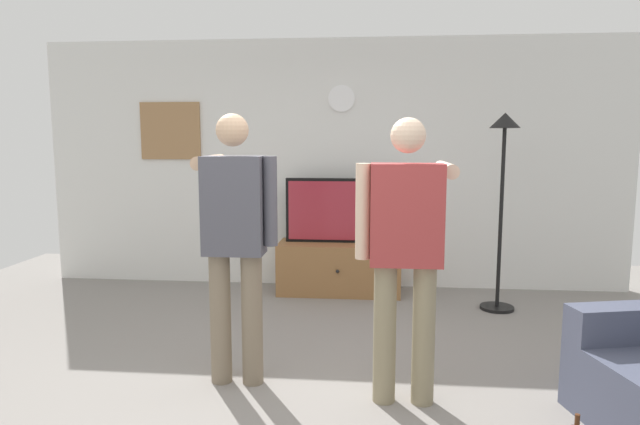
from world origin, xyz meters
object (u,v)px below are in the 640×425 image
at_px(tv_stand, 339,268).
at_px(wall_clock, 342,98).
at_px(framed_picture, 171,131).
at_px(person_standing_nearer_couch, 406,244).
at_px(person_standing_nearer_lamp, 235,234).
at_px(television, 340,210).
at_px(floor_lamp, 503,170).

relative_size(tv_stand, wall_clock, 4.53).
relative_size(framed_picture, person_standing_nearer_couch, 0.39).
bearing_deg(person_standing_nearer_lamp, wall_clock, 77.70).
height_order(television, wall_clock, wall_clock).
relative_size(tv_stand, television, 1.12).
bearing_deg(floor_lamp, television, 162.52).
bearing_deg(floor_lamp, person_standing_nearer_couch, -116.93).
distance_m(tv_stand, person_standing_nearer_lamp, 2.43).
height_order(tv_stand, person_standing_nearer_couch, person_standing_nearer_couch).
distance_m(television, floor_lamp, 1.69).
bearing_deg(person_standing_nearer_lamp, framed_picture, 118.09).
bearing_deg(television, tv_stand, -90.00).
relative_size(television, floor_lamp, 0.61).
bearing_deg(television, framed_picture, 172.58).
bearing_deg(framed_picture, floor_lamp, -12.04).
distance_m(framed_picture, person_standing_nearer_lamp, 2.96).
bearing_deg(television, wall_clock, 90.00).
bearing_deg(tv_stand, person_standing_nearer_couch, -77.24).
bearing_deg(person_standing_nearer_couch, floor_lamp, 63.07).
relative_size(wall_clock, person_standing_nearer_lamp, 0.16).
relative_size(wall_clock, person_standing_nearer_couch, 0.16).
bearing_deg(wall_clock, framed_picture, 179.85).
distance_m(television, person_standing_nearer_lamp, 2.36).
distance_m(tv_stand, floor_lamp, 1.94).
xyz_separation_m(framed_picture, person_standing_nearer_couch, (2.46, -2.72, -0.71)).
xyz_separation_m(television, person_standing_nearer_couch, (0.55, -2.47, 0.13)).
bearing_deg(person_standing_nearer_lamp, tv_stand, 76.16).
xyz_separation_m(framed_picture, floor_lamp, (3.46, -0.74, -0.38)).
height_order(tv_stand, framed_picture, framed_picture).
height_order(framed_picture, person_standing_nearer_lamp, framed_picture).
xyz_separation_m(tv_stand, television, (0.00, 0.05, 0.61)).
relative_size(television, wall_clock, 4.03).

